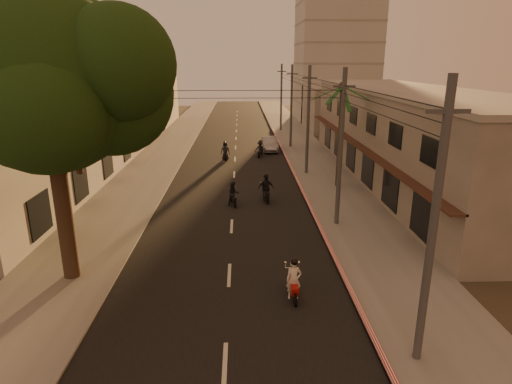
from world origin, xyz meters
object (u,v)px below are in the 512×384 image
scooter_mid_b (266,189)px  scooter_far_b (260,149)px  broadleaf_tree (57,83)px  palm_tree (342,92)px  scooter_mid_a (233,194)px  scooter_far_a (225,152)px  scooter_red (294,281)px  parked_car (270,144)px

scooter_mid_b → scooter_far_b: size_ratio=1.16×
broadleaf_tree → palm_tree: size_ratio=1.48×
scooter_mid_a → scooter_far_a: scooter_far_a is taller
broadleaf_tree → scooter_mid_a: (6.66, 9.72, -7.70)m
palm_tree → scooter_far_b: palm_tree is taller
scooter_far_a → scooter_mid_b: bearing=-76.5°
scooter_red → parked_car: size_ratio=0.40×
scooter_mid_a → palm_tree: bearing=15.9°
palm_tree → scooter_mid_a: palm_tree is taller
scooter_mid_a → parked_car: scooter_mid_a is taller
scooter_mid_a → scooter_far_b: 15.32m
parked_car → scooter_far_b: bearing=-111.2°
palm_tree → scooter_mid_b: bearing=-149.7°
parked_car → scooter_far_a: bearing=-136.3°
scooter_far_a → parked_car: size_ratio=0.43×
broadleaf_tree → scooter_red: broadleaf_tree is taller
broadleaf_tree → scooter_mid_a: bearing=55.6°
scooter_mid_b → scooter_red: bearing=-94.1°
broadleaf_tree → palm_tree: bearing=43.5°
scooter_mid_b → broadleaf_tree: bearing=-136.1°
scooter_red → scooter_far_a: 25.86m
broadleaf_tree → scooter_far_a: size_ratio=6.23×
scooter_mid_a → scooter_far_a: 13.74m
scooter_mid_b → scooter_mid_a: bearing=-166.3°
scooter_far_b → parked_car: 3.42m
scooter_mid_b → scooter_far_a: 13.31m
scooter_mid_b → parked_car: bearing=79.4°
parked_car → scooter_red: bearing=-93.0°
palm_tree → scooter_far_a: palm_tree is taller
scooter_mid_a → scooter_mid_b: (2.24, 0.80, 0.12)m
scooter_far_a → parked_car: bearing=44.2°
scooter_far_b → scooter_far_a: bearing=-141.3°
scooter_far_a → scooter_far_b: 3.75m
palm_tree → parked_car: (-4.28, 14.19, -6.41)m
scooter_mid_a → scooter_far_b: (2.50, 15.11, 0.03)m
palm_tree → scooter_far_a: (-8.93, 9.57, -6.30)m
scooter_far_a → scooter_far_b: (3.48, 1.41, -0.05)m
broadleaf_tree → scooter_far_b: 27.56m
scooter_far_b → broadleaf_tree: bearing=-93.6°
scooter_red → scooter_mid_a: scooter_red is taller
scooter_mid_a → parked_car: (3.68, 18.32, -0.03)m
broadleaf_tree → scooter_far_b: bearing=69.8°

